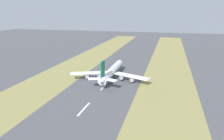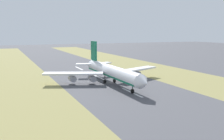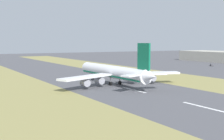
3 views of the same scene
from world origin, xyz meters
name	(u,v)px [view 1 (image 1 of 3)]	position (x,y,z in m)	size (l,w,h in m)	color
ground_plane	(110,79)	(0.00, 0.00, 0.00)	(800.00, 800.00, 0.00)	#4C4C51
grass_median_west	(60,75)	(-45.00, 0.00, 0.00)	(40.00, 600.00, 0.01)	olive
grass_median_east	(167,84)	(45.00, 0.00, 0.00)	(40.00, 600.00, 0.01)	olive
centreline_dash_near	(84,109)	(0.00, -56.84, 0.01)	(1.20, 18.00, 0.01)	silver
centreline_dash_mid	(104,86)	(0.00, -16.84, 0.01)	(1.20, 18.00, 0.01)	silver
centreline_dash_far	(117,72)	(0.00, 23.16, 0.01)	(1.20, 18.00, 0.01)	silver
airplane_main_jet	(111,72)	(0.62, 1.25, 6.02)	(64.13, 67.04, 20.20)	white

